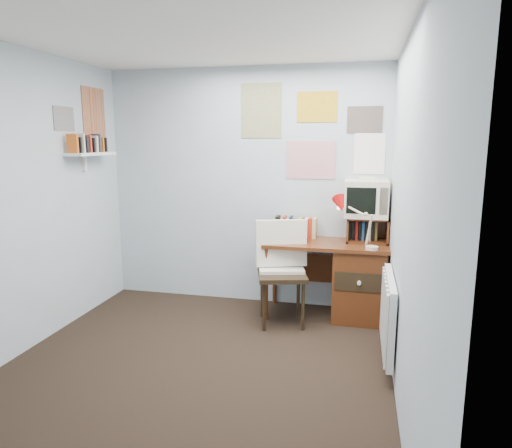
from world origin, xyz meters
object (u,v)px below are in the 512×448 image
at_px(crt_tv, 366,197).
at_px(wall_shelf, 91,154).
at_px(desk_lamp, 373,227).
at_px(tv_riser, 367,229).
at_px(radiator, 389,314).
at_px(desk_chair, 282,275).
at_px(desk, 353,278).

bearing_deg(crt_tv, wall_shelf, -169.85).
bearing_deg(desk_lamp, tv_riser, 114.01).
relative_size(tv_riser, radiator, 0.50).
relative_size(desk_chair, tv_riser, 2.41).
xyz_separation_m(tv_riser, crt_tv, (-0.03, 0.02, 0.32)).
height_order(desk_chair, desk_lamp, desk_lamp).
bearing_deg(crt_tv, desk_chair, -150.70).
bearing_deg(desk_chair, wall_shelf, 167.30).
height_order(desk_lamp, tv_riser, desk_lamp).
bearing_deg(desk_lamp, wall_shelf, -159.92).
relative_size(tv_riser, wall_shelf, 0.65).
xyz_separation_m(desk_chair, crt_tv, (0.75, 0.44, 0.72)).
distance_m(crt_tv, wall_shelf, 2.74).
bearing_deg(radiator, desk_chair, 146.66).
distance_m(desk, wall_shelf, 2.87).
height_order(tv_riser, crt_tv, crt_tv).
bearing_deg(desk, crt_tv, 54.65).
distance_m(desk_lamp, radiator, 0.91).
height_order(crt_tv, radiator, crt_tv).
distance_m(desk, desk_lamp, 0.63).
bearing_deg(desk_lamp, radiator, -63.06).
xyz_separation_m(desk_lamp, wall_shelf, (-2.73, -0.16, 0.65)).
bearing_deg(tv_riser, desk_lamp, -82.72).
relative_size(crt_tv, wall_shelf, 0.67).
height_order(desk_chair, wall_shelf, wall_shelf).
height_order(desk_lamp, radiator, desk_lamp).
xyz_separation_m(desk, radiator, (0.29, -0.93, 0.01)).
relative_size(desk_chair, radiator, 1.20).
bearing_deg(desk, wall_shelf, -171.60).
xyz_separation_m(desk_lamp, radiator, (0.13, -0.71, -0.55)).
relative_size(desk_lamp, radiator, 0.53).
height_order(desk, tv_riser, tv_riser).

